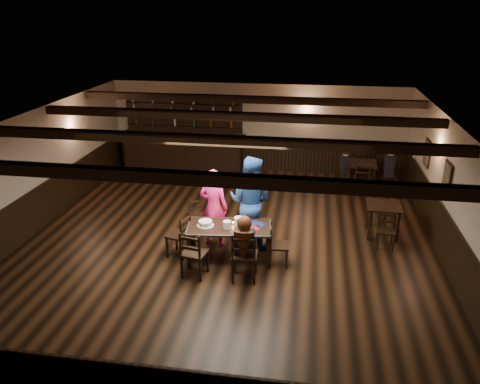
# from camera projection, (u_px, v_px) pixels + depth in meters

# --- Properties ---
(ground) EXTENTS (10.00, 10.00, 0.00)m
(ground) POSITION_uv_depth(u_px,v_px,m) (228.00, 242.00, 10.32)
(ground) COLOR black
(ground) RESTS_ON ground
(room_shell) EXTENTS (9.02, 10.02, 2.71)m
(room_shell) POSITION_uv_depth(u_px,v_px,m) (228.00, 167.00, 9.70)
(room_shell) COLOR #BDB39D
(room_shell) RESTS_ON ground
(dining_table) EXTENTS (1.77, 1.03, 0.75)m
(dining_table) POSITION_uv_depth(u_px,v_px,m) (229.00, 229.00, 9.39)
(dining_table) COLOR black
(dining_table) RESTS_ON ground
(chair_near_left) EXTENTS (0.52, 0.50, 0.96)m
(chair_near_left) POSITION_uv_depth(u_px,v_px,m) (192.00, 251.00, 8.80)
(chair_near_left) COLOR black
(chair_near_left) RESTS_ON ground
(chair_near_right) EXTENTS (0.50, 0.48, 1.01)m
(chair_near_right) POSITION_uv_depth(u_px,v_px,m) (244.00, 253.00, 8.66)
(chair_near_right) COLOR black
(chair_near_right) RESTS_ON ground
(chair_end_left) EXTENTS (0.51, 0.53, 0.94)m
(chair_end_left) POSITION_uv_depth(u_px,v_px,m) (182.00, 232.00, 9.57)
(chair_end_left) COLOR black
(chair_end_left) RESTS_ON ground
(chair_end_right) EXTENTS (0.41, 0.43, 0.86)m
(chair_end_right) POSITION_uv_depth(u_px,v_px,m) (275.00, 242.00, 9.27)
(chair_end_right) COLOR black
(chair_end_right) RESTS_ON ground
(chair_far_pushed) EXTENTS (0.49, 0.49, 0.77)m
(chair_far_pushed) POSITION_uv_depth(u_px,v_px,m) (197.00, 213.00, 10.72)
(chair_far_pushed) COLOR black
(chair_far_pushed) RESTS_ON ground
(woman_pink) EXTENTS (0.69, 0.51, 1.73)m
(woman_pink) POSITION_uv_depth(u_px,v_px,m) (214.00, 208.00, 9.93)
(woman_pink) COLOR #FF2A6F
(woman_pink) RESTS_ON ground
(man_blue) EXTENTS (1.12, 0.96, 2.00)m
(man_blue) POSITION_uv_depth(u_px,v_px,m) (250.00, 201.00, 9.91)
(man_blue) COLOR navy
(man_blue) RESTS_ON ground
(seated_person) EXTENTS (0.37, 0.55, 0.89)m
(seated_person) POSITION_uv_depth(u_px,v_px,m) (244.00, 239.00, 8.62)
(seated_person) COLOR black
(seated_person) RESTS_ON ground
(cake) EXTENTS (0.34, 0.34, 0.11)m
(cake) POSITION_uv_depth(u_px,v_px,m) (205.00, 223.00, 9.38)
(cake) COLOR white
(cake) RESTS_ON dining_table
(plate_stack_a) EXTENTS (0.16, 0.16, 0.15)m
(plate_stack_a) POSITION_uv_depth(u_px,v_px,m) (227.00, 225.00, 9.26)
(plate_stack_a) COLOR white
(plate_stack_a) RESTS_ON dining_table
(plate_stack_b) EXTENTS (0.17, 0.17, 0.20)m
(plate_stack_b) POSITION_uv_depth(u_px,v_px,m) (238.00, 222.00, 9.32)
(plate_stack_b) COLOR white
(plate_stack_b) RESTS_ON dining_table
(tea_light) EXTENTS (0.05, 0.05, 0.06)m
(tea_light) POSITION_uv_depth(u_px,v_px,m) (233.00, 223.00, 9.44)
(tea_light) COLOR #A5A8AD
(tea_light) RESTS_ON dining_table
(salt_shaker) EXTENTS (0.03, 0.03, 0.08)m
(salt_shaker) POSITION_uv_depth(u_px,v_px,m) (245.00, 227.00, 9.22)
(salt_shaker) COLOR silver
(salt_shaker) RESTS_ON dining_table
(pepper_shaker) EXTENTS (0.04, 0.04, 0.09)m
(pepper_shaker) POSITION_uv_depth(u_px,v_px,m) (248.00, 227.00, 9.24)
(pepper_shaker) COLOR #A5A8AD
(pepper_shaker) RESTS_ON dining_table
(drink_glass) EXTENTS (0.06, 0.06, 0.10)m
(drink_glass) POSITION_uv_depth(u_px,v_px,m) (247.00, 222.00, 9.43)
(drink_glass) COLOR silver
(drink_glass) RESTS_ON dining_table
(menu_red) EXTENTS (0.30, 0.22, 0.00)m
(menu_red) POSITION_uv_depth(u_px,v_px,m) (252.00, 228.00, 9.29)
(menu_red) COLOR maroon
(menu_red) RESTS_ON dining_table
(menu_blue) EXTENTS (0.37, 0.33, 0.00)m
(menu_blue) POSITION_uv_depth(u_px,v_px,m) (257.00, 224.00, 9.46)
(menu_blue) COLOR #0E1949
(menu_blue) RESTS_ON dining_table
(bar_counter) EXTENTS (3.88, 0.70, 2.20)m
(bar_counter) POSITION_uv_depth(u_px,v_px,m) (184.00, 147.00, 14.71)
(bar_counter) COLOR black
(bar_counter) RESTS_ON ground
(back_table_a) EXTENTS (0.76, 0.76, 0.75)m
(back_table_a) POSITION_uv_depth(u_px,v_px,m) (384.00, 209.00, 10.41)
(back_table_a) COLOR black
(back_table_a) RESTS_ON ground
(back_table_b) EXTENTS (0.88, 0.88, 0.75)m
(back_table_b) POSITION_uv_depth(u_px,v_px,m) (361.00, 166.00, 13.18)
(back_table_b) COLOR black
(back_table_b) RESTS_ON ground
(bg_patron_left) EXTENTS (0.26, 0.36, 0.68)m
(bg_patron_left) POSITION_uv_depth(u_px,v_px,m) (345.00, 161.00, 13.10)
(bg_patron_left) COLOR black
(bg_patron_left) RESTS_ON ground
(bg_patron_right) EXTENTS (0.26, 0.40, 0.81)m
(bg_patron_right) POSITION_uv_depth(u_px,v_px,m) (390.00, 162.00, 12.85)
(bg_patron_right) COLOR black
(bg_patron_right) RESTS_ON ground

